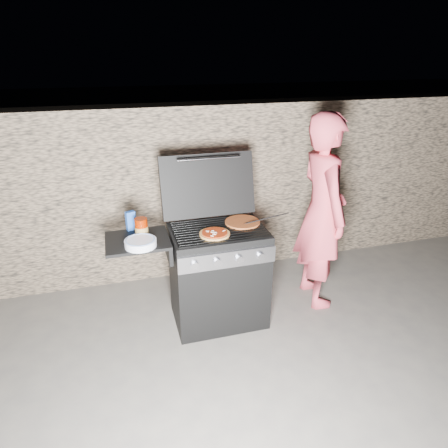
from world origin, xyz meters
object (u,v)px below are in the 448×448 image
object	(u,v)px
sauce_jar	(141,228)
person	(322,212)
gas_grill	(191,280)
pizza_topped	(215,233)

from	to	relation	value
sauce_jar	person	bearing A→B (deg)	1.64
gas_grill	sauce_jar	world-z (taller)	sauce_jar
pizza_topped	sauce_jar	world-z (taller)	sauce_jar
gas_grill	sauce_jar	bearing A→B (deg)	173.70
sauce_jar	person	world-z (taller)	person
pizza_topped	sauce_jar	bearing A→B (deg)	165.54
gas_grill	sauce_jar	size ratio (longest dim) A/B	8.44
gas_grill	sauce_jar	xyz separation A→B (m)	(-0.38, 0.04, 0.53)
pizza_topped	person	distance (m)	1.09
pizza_topped	sauce_jar	xyz separation A→B (m)	(-0.57, 0.15, 0.06)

